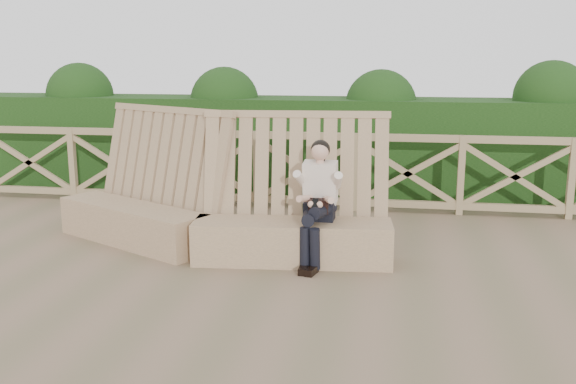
# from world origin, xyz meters

# --- Properties ---
(ground) EXTENTS (60.00, 60.00, 0.00)m
(ground) POSITION_xyz_m (0.00, 0.00, 0.00)
(ground) COLOR brown
(ground) RESTS_ON ground
(bench) EXTENTS (4.06, 1.68, 1.58)m
(bench) POSITION_xyz_m (-0.75, 1.33, 0.40)
(bench) COLOR #83694B
(bench) RESTS_ON ground
(woman) EXTENTS (0.36, 0.76, 1.30)m
(woman) POSITION_xyz_m (0.48, 1.09, 0.71)
(woman) COLOR black
(woman) RESTS_ON ground
(guardrail) EXTENTS (10.10, 0.09, 1.10)m
(guardrail) POSITION_xyz_m (0.00, 3.50, 0.55)
(guardrail) COLOR #8C7751
(guardrail) RESTS_ON ground
(hedge) EXTENTS (12.00, 1.20, 1.50)m
(hedge) POSITION_xyz_m (0.00, 4.70, 0.75)
(hedge) COLOR black
(hedge) RESTS_ON ground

